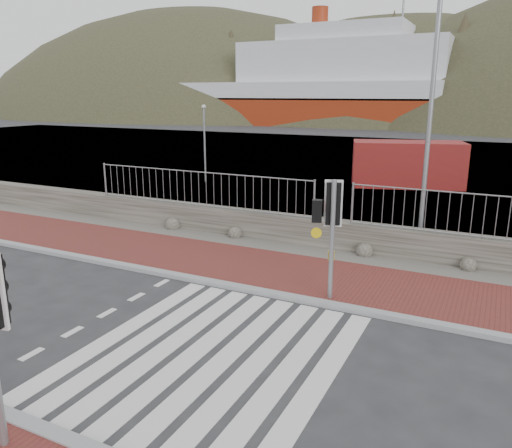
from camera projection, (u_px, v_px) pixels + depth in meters
The scene contains 14 objects.
ground at pixel (212, 354), 9.29m from camera, with size 220.00×220.00×0.00m, color #28282B.
sidewalk_far at pixel (300, 275), 13.18m from camera, with size 40.00×3.00×0.08m, color maroon.
kerb_far at pixel (277, 295), 11.88m from camera, with size 40.00×0.25×0.12m, color gray.
zebra_crossing at pixel (212, 354), 9.29m from camera, with size 4.62×5.60×0.01m.
gravel_strip at pixel (324, 254), 14.92m from camera, with size 40.00×1.50×0.06m, color #59544C.
stone_wall at pixel (333, 234), 15.51m from camera, with size 40.00×0.60×0.90m, color #423E36.
railing at pixel (333, 192), 15.03m from camera, with size 18.07×0.07×1.22m.
quay at pixel (427, 165), 33.49m from camera, with size 120.00×40.00×0.50m, color #4C4C4F.
water at pixel (466, 131), 63.85m from camera, with size 220.00×50.00×0.05m, color #3F4C54.
ferry at pixel (302, 89), 77.37m from camera, with size 50.00×16.00×20.00m.
hills_backdrop at pixel (504, 254), 88.52m from camera, with size 254.00×90.00×100.00m.
traffic_signal_far at pixel (331, 215), 11.16m from camera, with size 0.70×0.41×2.86m.
streetlight at pixel (436, 103), 14.11m from camera, with size 1.63×0.65×7.88m.
shipping_container at pixel (407, 164), 25.81m from camera, with size 5.52×2.30×2.30m, color maroon.
Camera 1 is at (4.44, -7.14, 4.71)m, focal length 35.00 mm.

